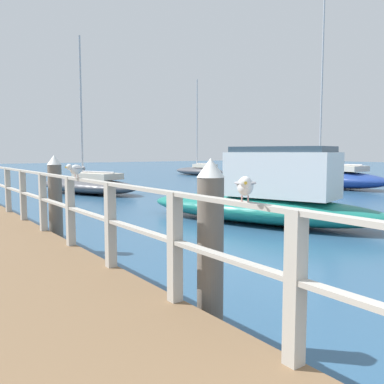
# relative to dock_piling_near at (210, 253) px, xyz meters

# --- Properties ---
(pier_railing) EXTENTS (0.12, 22.18, 1.13)m
(pier_railing) POSITION_rel_dock_piling_near_xyz_m (-0.38, 7.97, 0.22)
(pier_railing) COLOR #B2ADA3
(pier_railing) RESTS_ON pier_deck
(dock_piling_near) EXTENTS (0.29, 0.29, 2.01)m
(dock_piling_near) POSITION_rel_dock_piling_near_xyz_m (0.00, 0.00, 0.00)
(dock_piling_near) COLOR #6B6056
(dock_piling_near) RESTS_ON ground_plane
(dock_piling_far) EXTENTS (0.29, 0.29, 2.01)m
(dock_piling_far) POSITION_rel_dock_piling_near_xyz_m (0.00, 5.28, 0.00)
(dock_piling_far) COLOR #6B6056
(dock_piling_far) RESTS_ON ground_plane
(seagull_foreground) EXTENTS (0.35, 0.39, 0.21)m
(seagull_foreground) POSITION_rel_dock_piling_near_xyz_m (-0.39, -0.95, 0.79)
(seagull_foreground) COLOR white
(seagull_foreground) RESTS_ON pier_railing
(seagull_background) EXTENTS (0.41, 0.32, 0.21)m
(seagull_background) POSITION_rel_dock_piling_near_xyz_m (-0.39, 2.93, 0.79)
(seagull_background) COLOR white
(seagull_background) RESTS_ON pier_railing
(boat_0) EXTENTS (2.69, 7.96, 11.32)m
(boat_0) POSITION_rel_dock_piling_near_xyz_m (17.75, 12.03, -0.44)
(boat_0) COLOR navy
(boat_0) RESTS_ON ground_plane
(boat_2) EXTENTS (2.26, 6.32, 8.42)m
(boat_2) POSITION_rel_dock_piling_near_xyz_m (19.30, 26.64, -0.58)
(boat_2) COLOR #4C4C51
(boat_2) RESTS_ON ground_plane
(boat_3) EXTENTS (4.26, 6.98, 7.77)m
(boat_3) POSITION_rel_dock_piling_near_xyz_m (5.11, 16.72, -0.58)
(boat_3) COLOR #4C4C51
(boat_3) RESTS_ON ground_plane
(boat_4) EXTENTS (4.60, 7.91, 2.22)m
(boat_4) POSITION_rel_dock_piling_near_xyz_m (6.08, 5.30, -0.27)
(boat_4) COLOR #197266
(boat_4) RESTS_ON ground_plane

